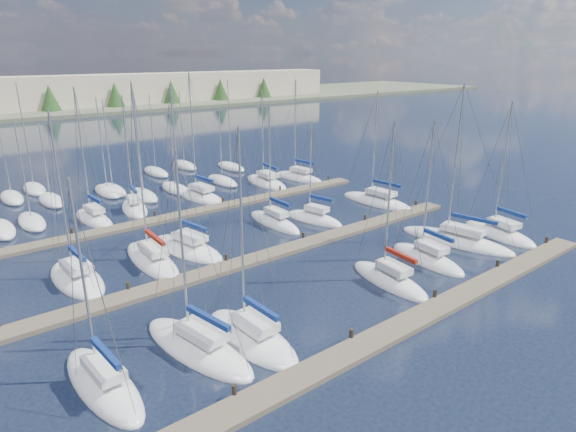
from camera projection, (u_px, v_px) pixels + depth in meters
ground at (102, 165)px, 73.05m from camera, size 400.00×400.00×0.00m
dock_near at (407, 324)px, 29.75m from camera, size 44.00×1.93×1.10m
dock_mid at (273, 253)px, 40.19m from camera, size 44.00×1.93×1.10m
dock_far at (194, 212)px, 50.63m from camera, size 44.00×1.93×1.10m
sailboat_m at (377, 202)px, 54.24m from camera, size 3.68×9.66×13.03m
sailboat_c at (251, 337)px, 28.28m from camera, size 3.23×7.98×13.20m
sailboat_p at (200, 196)px, 56.21m from camera, size 3.71×9.14×14.95m
sailboat_q at (266, 182)px, 62.29m from camera, size 3.93×8.93×12.49m
sailboat_h at (77, 279)px, 35.65m from camera, size 3.34×8.02×13.30m
sailboat_g at (499, 234)px, 44.56m from camera, size 4.03×8.02×12.92m
sailboat_i at (152, 260)px, 38.80m from camera, size 2.93×9.28×14.87m
sailboat_j at (188, 248)px, 41.18m from camera, size 4.52×9.00×14.34m
sailboat_d at (389, 280)px, 35.40m from camera, size 3.14×7.73×12.48m
sailboat_l at (314, 219)px, 48.54m from camera, size 3.56×7.03×10.56m
sailboat_r at (299, 178)px, 64.67m from camera, size 3.59×8.58×13.64m
sailboat_e at (427, 259)px, 39.07m from camera, size 3.28×7.66×12.02m
sailboat_b at (198, 347)px, 27.32m from camera, size 4.29×9.20×12.21m
sailboat_o at (135, 208)px, 51.81m from camera, size 3.77×7.08×12.84m
sailboat_f at (456, 240)px, 42.93m from camera, size 4.86×10.67×14.44m
sailboat_n at (94, 219)px, 48.51m from camera, size 2.85×7.77×13.85m
sailboat_a at (103, 384)px, 24.29m from camera, size 2.95×8.09×11.53m
sailboat_k at (274, 222)px, 47.59m from camera, size 2.41×8.04×12.30m
distant_boats at (109, 190)px, 58.31m from camera, size 36.93×20.75×13.30m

